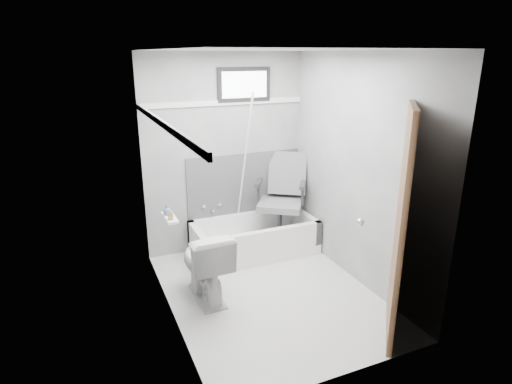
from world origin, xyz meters
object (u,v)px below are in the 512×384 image
soap_bottle_a (170,214)px  bathtub (254,237)px  toilet (205,264)px  office_chair (280,198)px  soap_bottle_b (167,210)px  door (451,235)px

soap_bottle_a → bathtub: bearing=33.4°
bathtub → soap_bottle_a: (-1.17, -0.77, 0.76)m
bathtub → toilet: (-0.85, -0.73, 0.16)m
office_chair → soap_bottle_b: size_ratio=10.33×
soap_bottle_b → bathtub: bearing=28.3°
bathtub → office_chair: size_ratio=1.40×
bathtub → toilet: 1.13m
toilet → door: (1.60, -1.48, 0.63)m
office_chair → door: size_ratio=0.54×
office_chair → door: door is taller
toilet → door: bearing=136.3°
toilet → soap_bottle_a: soap_bottle_a is taller
door → soap_bottle_a: 2.40m
bathtub → toilet: size_ratio=1.99×
door → soap_bottle_a: size_ratio=20.80×
toilet → soap_bottle_a: (-0.32, -0.04, 0.59)m
bathtub → soap_bottle_a: 1.59m
toilet → door: 2.27m
soap_bottle_a → soap_bottle_b: size_ratio=0.93×
door → soap_bottle_b: 2.49m
soap_bottle_a → door: bearing=-36.9°
office_chair → toilet: 1.47m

